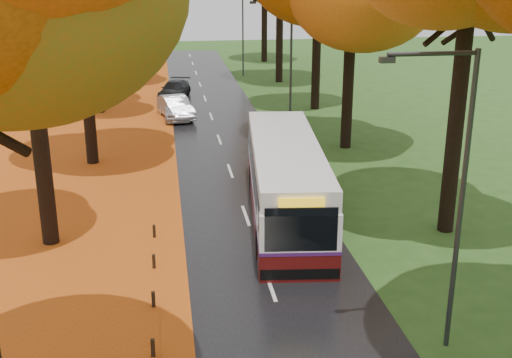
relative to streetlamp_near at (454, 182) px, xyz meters
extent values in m
cube|color=black|center=(-3.95, 17.00, -4.69)|extent=(6.50, 90.00, 0.04)
cube|color=silver|center=(-3.95, 17.00, -4.67)|extent=(0.12, 90.00, 0.01)
cube|color=#8A340C|center=(-12.95, 17.00, -4.70)|extent=(12.00, 90.00, 0.02)
cube|color=#D55F15|center=(-7.00, 17.00, -4.67)|extent=(0.90, 90.00, 0.01)
cylinder|color=black|center=(-11.45, 8.50, -0.14)|extent=(0.60, 0.60, 9.15)
cylinder|color=black|center=(-10.85, 18.50, -0.71)|extent=(0.60, 0.60, 8.00)
cylinder|color=black|center=(-11.45, 30.50, -0.43)|extent=(0.60, 0.60, 8.58)
cylinder|color=black|center=(-10.85, 41.50, -0.14)|extent=(0.60, 0.60, 9.15)
cylinder|color=black|center=(-11.45, 51.50, -0.71)|extent=(0.60, 0.60, 8.00)
cylinder|color=black|center=(3.55, 7.50, -0.11)|extent=(0.60, 0.60, 9.22)
cylinder|color=black|center=(2.95, 19.50, -0.62)|extent=(0.60, 0.60, 8.19)
cylinder|color=black|center=(3.55, 29.50, -0.36)|extent=(0.60, 0.60, 8.70)
cylinder|color=black|center=(2.95, 40.50, -0.11)|extent=(0.60, 0.60, 9.22)
cylinder|color=black|center=(3.55, 52.50, -0.62)|extent=(0.60, 0.60, 8.19)
cube|color=black|center=(-7.65, 0.60, -4.45)|extent=(0.11, 0.11, 0.52)
cube|color=black|center=(-7.65, 3.20, -4.45)|extent=(0.11, 0.11, 0.52)
cube|color=black|center=(-7.65, 5.80, -4.45)|extent=(0.11, 0.11, 0.52)
cube|color=black|center=(-7.65, 8.40, -4.45)|extent=(0.11, 0.11, 0.52)
cylinder|color=#333538|center=(0.25, 0.00, -0.71)|extent=(0.14, 0.14, 8.00)
cylinder|color=#333538|center=(-0.85, 0.00, 3.19)|extent=(2.20, 0.11, 0.11)
cube|color=#333538|center=(-1.95, 0.00, 3.07)|extent=(0.35, 0.18, 0.14)
cylinder|color=#333538|center=(0.25, 22.00, -0.71)|extent=(0.14, 0.14, 8.00)
cylinder|color=#333538|center=(-0.85, 22.00, 3.19)|extent=(2.20, 0.11, 0.11)
cube|color=#333538|center=(-1.95, 22.00, 3.07)|extent=(0.35, 0.18, 0.14)
cylinder|color=#333538|center=(0.25, 44.00, -0.71)|extent=(0.14, 0.14, 8.00)
cube|color=#4E0D0C|center=(-2.36, 9.79, -4.20)|extent=(3.84, 11.84, 0.95)
cube|color=white|center=(-2.36, 9.79, -3.04)|extent=(3.84, 11.84, 1.37)
cube|color=white|center=(-2.36, 9.79, -1.98)|extent=(3.76, 11.60, 0.74)
cube|color=#471C62|center=(-2.36, 9.79, -3.67)|extent=(3.86, 11.86, 0.13)
cube|color=black|center=(-2.36, 9.79, -2.61)|extent=(3.77, 10.92, 0.90)
cube|color=black|center=(-2.96, 4.04, -2.82)|extent=(2.32, 0.30, 1.48)
cube|color=yellow|center=(-2.96, 4.04, -1.90)|extent=(1.45, 0.21, 0.30)
cube|color=black|center=(-2.96, 4.06, -4.38)|extent=(2.59, 0.39, 0.37)
cylinder|color=black|center=(-3.96, 5.99, -4.15)|extent=(0.40, 1.08, 1.06)
cylinder|color=black|center=(-1.57, 5.74, -4.15)|extent=(0.40, 1.08, 1.06)
cylinder|color=black|center=(-3.19, 13.39, -4.15)|extent=(0.40, 1.08, 1.06)
cylinder|color=black|center=(-0.80, 13.14, -4.15)|extent=(0.40, 1.08, 1.06)
imported|color=#B9B9BD|center=(-6.30, 27.65, -3.97)|extent=(1.86, 4.19, 1.40)
imported|color=#9B9EA2|center=(-6.30, 27.89, -3.94)|extent=(2.57, 4.67, 1.46)
imported|color=black|center=(-6.21, 34.57, -4.03)|extent=(2.92, 4.76, 1.29)
camera|label=1|loc=(-7.06, -14.19, 5.20)|focal=45.00mm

